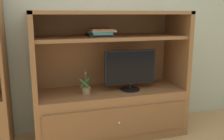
{
  "coord_description": "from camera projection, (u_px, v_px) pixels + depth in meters",
  "views": [
    {
      "loc": [
        -0.8,
        -2.35,
        1.43
      ],
      "look_at": [
        0.0,
        0.35,
        0.8
      ],
      "focal_mm": 40.92,
      "sensor_mm": 36.0,
      "label": 1
    }
  ],
  "objects": [
    {
      "name": "painted_rear_wall",
      "position": [
        103.0,
        16.0,
        3.13
      ],
      "size": [
        6.0,
        0.1,
        2.8
      ],
      "primitive_type": "cube",
      "color": "#ADB29E",
      "rests_on": "ground_plane"
    },
    {
      "name": "media_console",
      "position": [
        111.0,
        97.0,
        3.02
      ],
      "size": [
        1.74,
        0.64,
        1.45
      ],
      "color": "brown",
      "rests_on": "ground_plane"
    },
    {
      "name": "tv_monitor",
      "position": [
        130.0,
        69.0,
        2.94
      ],
      "size": [
        0.61,
        0.23,
        0.47
      ],
      "color": "black",
      "rests_on": "media_console"
    },
    {
      "name": "potted_plant",
      "position": [
        86.0,
        90.0,
        2.83
      ],
      "size": [
        0.12,
        0.11,
        0.28
      ],
      "color": "#8C7251",
      "rests_on": "media_console"
    },
    {
      "name": "magazine_stack",
      "position": [
        101.0,
        32.0,
        2.81
      ],
      "size": [
        0.3,
        0.36,
        0.08
      ],
      "color": "black",
      "rests_on": "media_console"
    }
  ]
}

